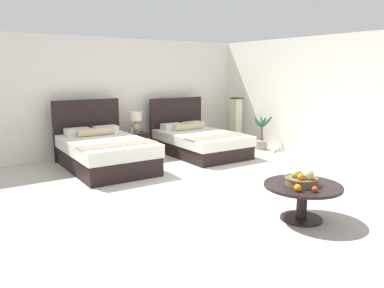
{
  "coord_description": "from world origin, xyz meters",
  "views": [
    {
      "loc": [
        -3.76,
        -4.81,
        1.84
      ],
      "look_at": [
        -0.02,
        0.54,
        0.57
      ],
      "focal_mm": 35.4,
      "sensor_mm": 36.0,
      "label": 1
    }
  ],
  "objects_px": {
    "table_lamp": "(135,120)",
    "bed_near_window": "(105,152)",
    "loose_orange": "(298,188)",
    "floor_lamp_corner": "(236,121)",
    "loose_apple": "(315,189)",
    "vase": "(131,130)",
    "fruit_bowl": "(302,179)",
    "nightstand": "(136,144)",
    "potted_palm": "(262,137)",
    "bed_near_corner": "(199,141)",
    "coffee_table": "(302,193)"
  },
  "relations": [
    {
      "from": "nightstand",
      "to": "fruit_bowl",
      "type": "height_order",
      "value": "fruit_bowl"
    },
    {
      "from": "table_lamp",
      "to": "potted_palm",
      "type": "xyz_separation_m",
      "value": [
        2.68,
        -1.22,
        -0.48
      ]
    },
    {
      "from": "coffee_table",
      "to": "nightstand",
      "type": "bearing_deg",
      "value": 89.86
    },
    {
      "from": "vase",
      "to": "fruit_bowl",
      "type": "xyz_separation_m",
      "value": [
        0.1,
        -4.53,
        -0.03
      ]
    },
    {
      "from": "nightstand",
      "to": "potted_palm",
      "type": "distance_m",
      "value": 2.93
    },
    {
      "from": "loose_orange",
      "to": "floor_lamp_corner",
      "type": "relative_size",
      "value": 0.07
    },
    {
      "from": "nightstand",
      "to": "loose_orange",
      "type": "xyz_separation_m",
      "value": [
        -0.29,
        -4.71,
        0.26
      ]
    },
    {
      "from": "nightstand",
      "to": "vase",
      "type": "height_order",
      "value": "vase"
    },
    {
      "from": "table_lamp",
      "to": "floor_lamp_corner",
      "type": "bearing_deg",
      "value": -5.41
    },
    {
      "from": "fruit_bowl",
      "to": "loose_orange",
      "type": "height_order",
      "value": "fruit_bowl"
    },
    {
      "from": "nightstand",
      "to": "loose_apple",
      "type": "distance_m",
      "value": 4.85
    },
    {
      "from": "bed_near_corner",
      "to": "loose_apple",
      "type": "bearing_deg",
      "value": -107.67
    },
    {
      "from": "vase",
      "to": "coffee_table",
      "type": "relative_size",
      "value": 0.16
    },
    {
      "from": "nightstand",
      "to": "coffee_table",
      "type": "bearing_deg",
      "value": -90.14
    },
    {
      "from": "loose_orange",
      "to": "floor_lamp_corner",
      "type": "bearing_deg",
      "value": 56.13
    },
    {
      "from": "coffee_table",
      "to": "potted_palm",
      "type": "height_order",
      "value": "potted_palm"
    },
    {
      "from": "table_lamp",
      "to": "vase",
      "type": "bearing_deg",
      "value": -156.58
    },
    {
      "from": "floor_lamp_corner",
      "to": "potted_palm",
      "type": "bearing_deg",
      "value": -92.58
    },
    {
      "from": "vase",
      "to": "fruit_bowl",
      "type": "bearing_deg",
      "value": -88.72
    },
    {
      "from": "coffee_table",
      "to": "potted_palm",
      "type": "relative_size",
      "value": 1.16
    },
    {
      "from": "bed_near_window",
      "to": "fruit_bowl",
      "type": "height_order",
      "value": "bed_near_window"
    },
    {
      "from": "loose_orange",
      "to": "loose_apple",
      "type": "bearing_deg",
      "value": -42.89
    },
    {
      "from": "bed_near_window",
      "to": "bed_near_corner",
      "type": "xyz_separation_m",
      "value": [
        2.21,
        0.01,
        -0.04
      ]
    },
    {
      "from": "floor_lamp_corner",
      "to": "potted_palm",
      "type": "relative_size",
      "value": 1.41
    },
    {
      "from": "bed_near_window",
      "to": "fruit_bowl",
      "type": "xyz_separation_m",
      "value": [
        1.01,
        -3.81,
        0.2
      ]
    },
    {
      "from": "bed_near_window",
      "to": "nightstand",
      "type": "relative_size",
      "value": 4.49
    },
    {
      "from": "fruit_bowl",
      "to": "potted_palm",
      "type": "xyz_separation_m",
      "value": [
        2.71,
        3.37,
        -0.24
      ]
    },
    {
      "from": "bed_near_corner",
      "to": "loose_apple",
      "type": "distance_m",
      "value": 4.3
    },
    {
      "from": "table_lamp",
      "to": "bed_near_window",
      "type": "bearing_deg",
      "value": -143.33
    },
    {
      "from": "vase",
      "to": "potted_palm",
      "type": "height_order",
      "value": "potted_palm"
    },
    {
      "from": "table_lamp",
      "to": "loose_orange",
      "type": "xyz_separation_m",
      "value": [
        -0.29,
        -4.73,
        -0.27
      ]
    },
    {
      "from": "floor_lamp_corner",
      "to": "loose_orange",
      "type": "bearing_deg",
      "value": -123.87
    },
    {
      "from": "bed_near_window",
      "to": "loose_orange",
      "type": "relative_size",
      "value": 24.89
    },
    {
      "from": "loose_apple",
      "to": "loose_orange",
      "type": "xyz_separation_m",
      "value": [
        -0.14,
        0.13,
        0.01
      ]
    },
    {
      "from": "loose_apple",
      "to": "floor_lamp_corner",
      "type": "bearing_deg",
      "value": 58.17
    },
    {
      "from": "table_lamp",
      "to": "floor_lamp_corner",
      "type": "distance_m",
      "value": 2.74
    },
    {
      "from": "bed_near_window",
      "to": "loose_apple",
      "type": "xyz_separation_m",
      "value": [
        0.91,
        -4.08,
        0.17
      ]
    },
    {
      "from": "vase",
      "to": "bed_near_corner",
      "type": "bearing_deg",
      "value": -28.7
    },
    {
      "from": "loose_apple",
      "to": "loose_orange",
      "type": "bearing_deg",
      "value": 137.11
    },
    {
      "from": "loose_apple",
      "to": "loose_orange",
      "type": "height_order",
      "value": "loose_orange"
    },
    {
      "from": "bed_near_window",
      "to": "potted_palm",
      "type": "relative_size",
      "value": 2.63
    },
    {
      "from": "bed_near_window",
      "to": "floor_lamp_corner",
      "type": "height_order",
      "value": "bed_near_window"
    },
    {
      "from": "fruit_bowl",
      "to": "coffee_table",
      "type": "bearing_deg",
      "value": 2.76
    },
    {
      "from": "bed_near_window",
      "to": "floor_lamp_corner",
      "type": "relative_size",
      "value": 1.86
    },
    {
      "from": "loose_apple",
      "to": "fruit_bowl",
      "type": "bearing_deg",
      "value": 69.02
    },
    {
      "from": "bed_near_corner",
      "to": "table_lamp",
      "type": "relative_size",
      "value": 4.56
    },
    {
      "from": "fruit_bowl",
      "to": "loose_orange",
      "type": "distance_m",
      "value": 0.29
    },
    {
      "from": "vase",
      "to": "fruit_bowl",
      "type": "relative_size",
      "value": 0.37
    },
    {
      "from": "nightstand",
      "to": "potted_palm",
      "type": "height_order",
      "value": "potted_palm"
    },
    {
      "from": "bed_near_window",
      "to": "vase",
      "type": "xyz_separation_m",
      "value": [
        0.91,
        0.72,
        0.23
      ]
    }
  ]
}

